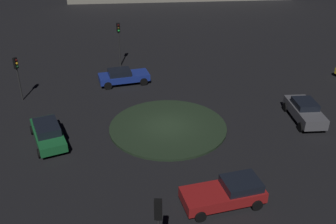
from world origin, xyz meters
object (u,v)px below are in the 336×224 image
object	(u,v)px
car_grey	(305,111)
traffic_light_east	(119,36)
car_blue	(123,76)
car_green	(48,133)
traffic_light_northeast	(17,70)
car_red	(227,193)

from	to	relation	value
car_grey	traffic_light_east	size ratio (longest dim) A/B	1.08
car_grey	traffic_light_east	distance (m)	19.05
car_blue	car_grey	world-z (taller)	car_grey
car_blue	traffic_light_east	distance (m)	5.13
car_green	traffic_light_northeast	world-z (taller)	traffic_light_northeast
car_blue	car_red	xyz separation A→B (m)	(-17.71, 0.19, -0.01)
car_red	car_grey	size ratio (longest dim) A/B	0.97
car_red	traffic_light_east	world-z (taller)	traffic_light_east
traffic_light_northeast	traffic_light_east	world-z (taller)	traffic_light_east
traffic_light_east	car_red	bearing A→B (deg)	-0.00
car_red	traffic_light_east	distance (m)	22.26
car_green	traffic_light_east	distance (m)	15.05
car_blue	traffic_light_northeast	size ratio (longest dim) A/B	1.27
car_blue	car_green	bearing A→B (deg)	-128.44
car_blue	traffic_light_east	world-z (taller)	traffic_light_east
traffic_light_northeast	car_grey	bearing A→B (deg)	11.98
car_red	car_blue	bearing A→B (deg)	-81.57
car_blue	car_green	size ratio (longest dim) A/B	1.05
traffic_light_northeast	car_red	bearing A→B (deg)	-18.99
car_green	traffic_light_northeast	xyz separation A→B (m)	(7.61, 0.91, 1.92)
car_green	car_red	distance (m)	12.84
car_grey	car_red	bearing A→B (deg)	-41.77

